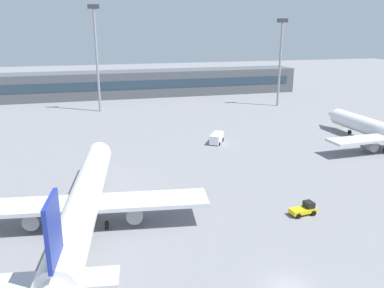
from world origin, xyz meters
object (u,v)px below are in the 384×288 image
at_px(baggage_tug_yellow, 304,209).
at_px(floodlight_tower_east, 280,57).
at_px(floodlight_tower_west, 96,52).
at_px(service_van_white, 217,138).
at_px(airplane_near, 85,197).

xyz_separation_m(baggage_tug_yellow, floodlight_tower_east, (30.88, 70.35, 14.54)).
distance_m(floodlight_tower_west, floodlight_tower_east, 55.37).
bearing_deg(baggage_tug_yellow, service_van_white, 91.44).
xyz_separation_m(floodlight_tower_west, floodlight_tower_east, (55.04, -5.75, -1.85)).
relative_size(airplane_near, service_van_white, 8.17).
xyz_separation_m(airplane_near, baggage_tug_yellow, (28.40, -5.40, -2.58)).
xyz_separation_m(baggage_tug_yellow, floodlight_tower_west, (-24.16, 76.10, 16.39)).
relative_size(baggage_tug_yellow, floodlight_tower_west, 0.12).
height_order(floodlight_tower_west, floodlight_tower_east, floodlight_tower_west).
distance_m(service_van_white, floodlight_tower_east, 49.32).
bearing_deg(service_van_white, floodlight_tower_east, 47.72).
height_order(service_van_white, floodlight_tower_east, floodlight_tower_east).
bearing_deg(floodlight_tower_west, service_van_white, -60.23).
distance_m(airplane_near, baggage_tug_yellow, 29.03).
bearing_deg(service_van_white, baggage_tug_yellow, -88.56).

